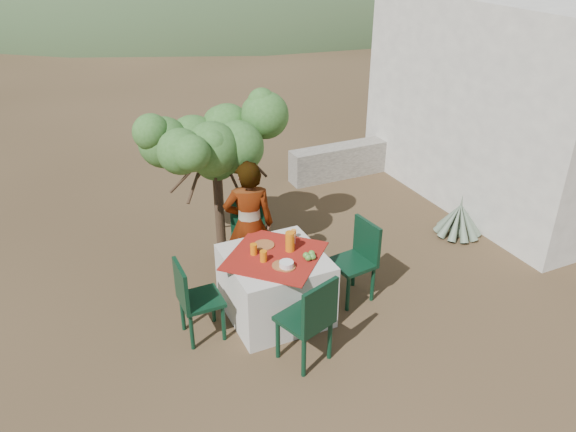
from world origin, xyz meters
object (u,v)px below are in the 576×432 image
object	(u,v)px
chair_far	(248,232)
chair_left	(193,297)
juice_pitcher	(290,242)
chair_near	(310,318)
shrub_tree	(219,149)
table	(275,285)
chair_right	(358,257)
agave	(459,220)
person	(249,225)
guesthouse	(532,98)

from	to	relation	value
chair_far	chair_left	size ratio (longest dim) A/B	1.00
juice_pitcher	chair_far	bearing A→B (deg)	96.47
chair_near	shrub_tree	size ratio (longest dim) A/B	0.52
table	shrub_tree	bearing A→B (deg)	93.83
table	chair_far	distance (m)	1.01
table	shrub_tree	size ratio (longest dim) A/B	0.69
table	chair_left	world-z (taller)	chair_left
chair_near	juice_pitcher	world-z (taller)	juice_pitcher
chair_right	chair_left	bearing A→B (deg)	-99.02
chair_left	shrub_tree	distance (m)	1.93
juice_pitcher	agave	bearing A→B (deg)	10.67
table	juice_pitcher	size ratio (longest dim) A/B	5.86
chair_near	juice_pitcher	size ratio (longest dim) A/B	4.39
chair_right	table	bearing A→B (deg)	-101.60
table	juice_pitcher	world-z (taller)	juice_pitcher
chair_near	chair_right	size ratio (longest dim) A/B	1.03
table	chair_left	size ratio (longest dim) A/B	1.43
chair_near	chair_right	world-z (taller)	chair_near
chair_near	person	xyz separation A→B (m)	(-0.02, 1.53, 0.25)
chair_far	agave	distance (m)	3.00
table	chair_far	world-z (taller)	chair_far
table	chair_left	distance (m)	0.92
table	guesthouse	size ratio (longest dim) A/B	0.31
shrub_tree	chair_far	bearing A→B (deg)	-68.16
chair_left	chair_near	bearing A→B (deg)	-133.16
table	chair_near	size ratio (longest dim) A/B	1.33
chair_far	guesthouse	world-z (taller)	guesthouse
agave	guesthouse	distance (m)	2.46
shrub_tree	juice_pitcher	distance (m)	1.56
agave	juice_pitcher	xyz separation A→B (m)	(-2.84, -0.53, 0.64)
table	chair_left	bearing A→B (deg)	-179.31
person	chair_right	bearing A→B (deg)	161.15
chair_near	agave	xyz separation A→B (m)	(3.04, 1.41, -0.31)
chair_far	person	world-z (taller)	person
agave	juice_pitcher	world-z (taller)	juice_pitcher
chair_near	person	world-z (taller)	person
table	guesthouse	world-z (taller)	guesthouse
chair_left	guesthouse	world-z (taller)	guesthouse
chair_right	shrub_tree	bearing A→B (deg)	-151.22
person	chair_far	bearing A→B (deg)	-89.95
chair_far	chair_right	world-z (taller)	chair_right
chair_near	juice_pitcher	xyz separation A→B (m)	(0.20, 0.88, 0.33)
chair_left	guesthouse	xyz separation A→B (m)	(5.86, 1.44, 0.99)
chair_near	chair_left	world-z (taller)	chair_near
chair_right	chair_far	bearing A→B (deg)	-146.71
chair_left	chair_right	distance (m)	1.91
chair_far	juice_pitcher	xyz separation A→B (m)	(0.11, -0.98, 0.37)
chair_far	chair_near	distance (m)	1.86
chair_left	guesthouse	bearing A→B (deg)	-76.48
table	agave	world-z (taller)	table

